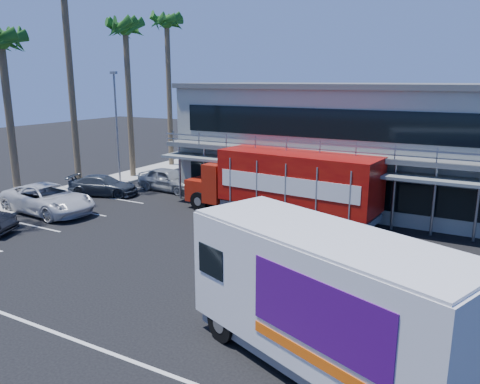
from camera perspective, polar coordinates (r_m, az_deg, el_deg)
The scene contains 12 objects.
ground at distance 19.27m, azimuth -5.66°, elevation -9.52°, with size 120.00×120.00×0.00m, color black.
building at distance 30.57m, azimuth 15.23°, elevation 5.80°, with size 22.40×12.00×7.30m.
curb_strip at distance 33.33m, azimuth -21.26°, elevation -0.30°, with size 3.00×32.00×0.16m, color #A5A399.
palm_c at distance 30.65m, azimuth -27.07°, elevation 15.28°, with size 2.80×2.80×10.75m.
palm_e at distance 37.23m, azimuth -13.77°, elevation 17.87°, with size 2.80×2.80×12.25m.
palm_f at distance 41.78m, azimuth -8.90°, elevation 18.81°, with size 2.80×2.80×13.25m.
light_pole_far at distance 35.43m, azimuth -14.81°, elevation 8.21°, with size 0.50×0.25×8.09m.
red_truck at distance 25.51m, azimuth 5.47°, elevation 1.14°, with size 11.37×3.56×3.77m.
white_van at distance 12.56m, azimuth 10.16°, elevation -12.68°, with size 8.26×5.31×3.82m.
parked_car_c at distance 29.11m, azimuth -22.35°, elevation -0.78°, with size 2.77×6.01×1.67m, color silver.
parked_car_d at distance 32.42m, azimuth -16.35°, elevation 0.77°, with size 1.86×4.58×1.33m, color #2C333B.
parked_car_e at distance 32.77m, azimuth -8.69°, elevation 1.53°, with size 1.87×4.65×1.58m, color gray.
Camera 1 is at (10.19, -14.52, 7.53)m, focal length 35.00 mm.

